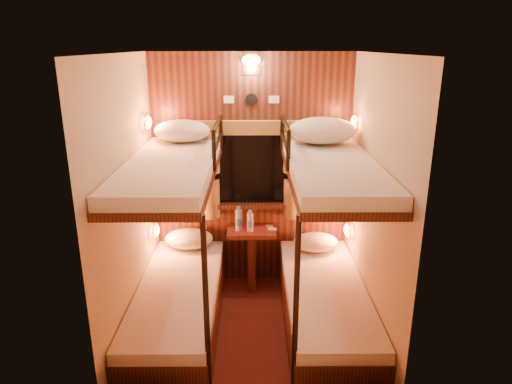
{
  "coord_description": "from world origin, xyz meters",
  "views": [
    {
      "loc": [
        0.02,
        -3.48,
        2.46
      ],
      "look_at": [
        0.04,
        0.15,
        1.28
      ],
      "focal_mm": 32.0,
      "sensor_mm": 36.0,
      "label": 1
    }
  ],
  "objects_px": {
    "bunk_left": "(177,274)",
    "bottle_right": "(250,222)",
    "bunk_right": "(326,274)",
    "table": "(252,250)",
    "bottle_left": "(239,220)"
  },
  "relations": [
    {
      "from": "bunk_left",
      "to": "bottle_right",
      "type": "xyz_separation_m",
      "value": [
        0.63,
        0.73,
        0.19
      ]
    },
    {
      "from": "bunk_left",
      "to": "bunk_right",
      "type": "xyz_separation_m",
      "value": [
        1.3,
        0.0,
        0.0
      ]
    },
    {
      "from": "bunk_left",
      "to": "table",
      "type": "distance_m",
      "value": 1.02
    },
    {
      "from": "bunk_left",
      "to": "bunk_right",
      "type": "distance_m",
      "value": 1.3
    },
    {
      "from": "bunk_right",
      "to": "table",
      "type": "height_order",
      "value": "bunk_right"
    },
    {
      "from": "bunk_left",
      "to": "bottle_left",
      "type": "xyz_separation_m",
      "value": [
        0.52,
        0.76,
        0.2
      ]
    },
    {
      "from": "bunk_right",
      "to": "bottle_right",
      "type": "xyz_separation_m",
      "value": [
        -0.66,
        0.73,
        0.19
      ]
    },
    {
      "from": "bottle_left",
      "to": "bunk_right",
      "type": "bearing_deg",
      "value": -44.26
    },
    {
      "from": "bottle_right",
      "to": "bunk_left",
      "type": "bearing_deg",
      "value": -130.98
    },
    {
      "from": "bunk_right",
      "to": "table",
      "type": "distance_m",
      "value": 1.02
    },
    {
      "from": "table",
      "to": "bottle_right",
      "type": "xyz_separation_m",
      "value": [
        -0.02,
        -0.05,
        0.34
      ]
    },
    {
      "from": "bunk_right",
      "to": "bottle_left",
      "type": "bearing_deg",
      "value": 135.74
    },
    {
      "from": "bunk_right",
      "to": "table",
      "type": "xyz_separation_m",
      "value": [
        -0.65,
        0.78,
        -0.14
      ]
    },
    {
      "from": "bunk_left",
      "to": "bunk_right",
      "type": "height_order",
      "value": "same"
    },
    {
      "from": "bunk_right",
      "to": "table",
      "type": "bearing_deg",
      "value": 129.67
    }
  ]
}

